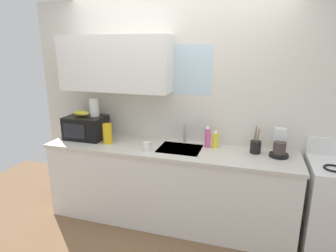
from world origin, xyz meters
The scene contains 12 objects.
kitchen_wall_assembly centered at (-0.15, 0.30, 1.37)m, with size 3.54×0.42×2.50m.
counter_unit centered at (0.00, 0.00, 0.46)m, with size 2.77×0.63×0.90m.
sink_faucet centered at (0.13, 0.24, 1.01)m, with size 0.03×0.03×0.22m, color #B2B5BA.
microwave centered at (-1.05, 0.05, 1.04)m, with size 0.46×0.35×0.27m.
banana_bunch centered at (-1.10, 0.05, 1.20)m, with size 0.20×0.11×0.07m, color gold.
paper_towel_roll centered at (-0.95, 0.10, 1.28)m, with size 0.11×0.11×0.22m, color white.
coffee_maker centered at (1.15, 0.11, 1.00)m, with size 0.19×0.21×0.28m.
dish_soap_bottle_pink centered at (0.41, 0.15, 1.02)m, with size 0.06×0.06×0.25m.
dish_soap_bottle_yellow centered at (0.49, 0.16, 1.00)m, with size 0.06×0.06×0.21m.
cereal_canister centered at (-0.71, -0.05, 1.01)m, with size 0.10×0.10×0.23m, color gold.
mug_white centered at (-0.19, -0.14, 0.95)m, with size 0.08×0.08×0.10m, color white.
utensil_crock centered at (0.92, 0.12, 0.97)m, with size 0.11×0.11×0.29m.
Camera 1 is at (0.88, -2.88, 1.99)m, focal length 31.08 mm.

